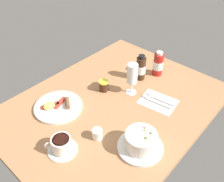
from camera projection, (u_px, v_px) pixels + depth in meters
ground_plane at (113, 105)px, 123.50cm from camera, size 110.00×84.00×3.00cm
porridge_bowl at (141, 141)px, 98.39cm from camera, size 19.27×19.27×9.28cm
cutlery_setting at (157, 101)px, 123.40cm from camera, size 16.17×19.77×0.90cm
coffee_cup at (62, 145)px, 98.00cm from camera, size 12.49×12.49×7.05cm
creamer_jug at (97, 134)px, 103.82cm from camera, size 4.88×5.24×5.22cm
wine_glass at (132, 75)px, 121.99cm from camera, size 5.65×5.65×17.63cm
jam_jar at (104, 86)px, 128.80cm from camera, size 5.11×5.11×6.00cm
sauce_bottle_brown at (141, 68)px, 134.78cm from camera, size 5.45×5.45×15.13cm
sauce_bottle_red at (158, 64)px, 138.07cm from camera, size 5.78×5.78×14.77cm
breakfast_plate at (58, 106)px, 119.31cm from camera, size 23.69×23.69×3.70cm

